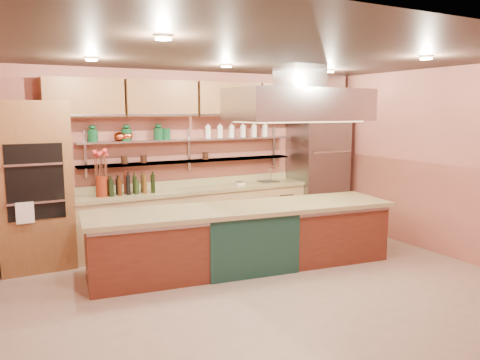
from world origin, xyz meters
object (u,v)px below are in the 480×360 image
refrigerator (317,172)px  island (243,237)px  copper_kettle (119,137)px  green_canister (166,134)px  flower_vase (102,186)px  kitchen_scale (240,182)px

refrigerator → island: (-2.29, -1.32, -0.62)m
copper_kettle → green_canister: (0.74, 0.00, 0.02)m
island → refrigerator: bearing=37.7°
flower_vase → copper_kettle: bearing=33.3°
refrigerator → copper_kettle: 3.65m
copper_kettle → green_canister: size_ratio=0.97×
refrigerator → copper_kettle: refrigerator is taller
flower_vase → copper_kettle: (0.34, 0.22, 0.70)m
kitchen_scale → green_canister: green_canister is taller
flower_vase → copper_kettle: size_ratio=1.78×
island → flower_vase: flower_vase is taller
island → kitchen_scale: size_ratio=28.43×
copper_kettle → kitchen_scale: bearing=-6.5°
flower_vase → kitchen_scale: size_ratio=2.04×
refrigerator → kitchen_scale: bearing=179.6°
island → copper_kettle: 2.42m
flower_vase → green_canister: size_ratio=1.73×
kitchen_scale → green_canister: (-1.21, 0.22, 0.83)m
island → flower_vase: bearing=148.1°
refrigerator → island: bearing=-150.0°
island → green_canister: bearing=116.9°
flower_vase → green_canister: (1.07, 0.22, 0.72)m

